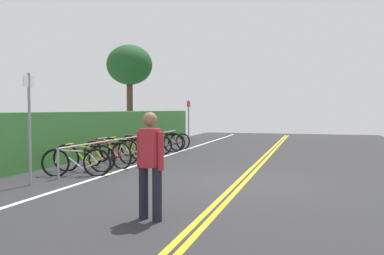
{
  "coord_description": "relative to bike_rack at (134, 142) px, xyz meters",
  "views": [
    {
      "loc": [
        -8.98,
        -1.5,
        1.62
      ],
      "look_at": [
        2.93,
        1.97,
        1.07
      ],
      "focal_mm": 38.65,
      "sensor_mm": 36.0,
      "label": 1
    }
  ],
  "objects": [
    {
      "name": "bicycle_2",
      "position": [
        -2.09,
        -0.11,
        -0.19
      ],
      "size": [
        0.66,
        1.78,
        0.77
      ],
      "color": "black",
      "rests_on": "ground_plane"
    },
    {
      "name": "bicycle_9",
      "position": [
        3.66,
        -0.09,
        -0.23
      ],
      "size": [
        0.6,
        1.64,
        0.69
      ],
      "color": "black",
      "rests_on": "ground_plane"
    },
    {
      "name": "bicycle_4",
      "position": [
        -0.45,
        0.1,
        -0.2
      ],
      "size": [
        0.46,
        1.75,
        0.76
      ],
      "color": "black",
      "rests_on": "ground_plane"
    },
    {
      "name": "bicycle_6",
      "position": [
        1.28,
        0.03,
        -0.22
      ],
      "size": [
        0.65,
        1.66,
        0.71
      ],
      "color": "black",
      "rests_on": "ground_plane"
    },
    {
      "name": "bicycle_0",
      "position": [
        -3.69,
        -0.14,
        -0.22
      ],
      "size": [
        0.62,
        1.65,
        0.72
      ],
      "color": "black",
      "rests_on": "ground_plane"
    },
    {
      "name": "sign_post_near",
      "position": [
        -5.05,
        0.13,
        0.87
      ],
      "size": [
        0.36,
        0.06,
        2.38
      ],
      "color": "gray",
      "rests_on": "ground_plane"
    },
    {
      "name": "bicycle_5",
      "position": [
        0.48,
        -0.01,
        -0.19
      ],
      "size": [
        0.58,
        1.71,
        0.77
      ],
      "color": "black",
      "rests_on": "ground_plane"
    },
    {
      "name": "hedge_backdrop",
      "position": [
        1.5,
        1.94,
        0.21
      ],
      "size": [
        17.47,
        1.12,
        1.54
      ],
      "primitive_type": "cube",
      "color": "#387533",
      "rests_on": "ground_plane"
    },
    {
      "name": "tree_mid",
      "position": [
        7.85,
        3.77,
        3.38
      ],
      "size": [
        2.43,
        2.43,
        5.06
      ],
      "color": "#473323",
      "rests_on": "ground_plane"
    },
    {
      "name": "bicycle_8",
      "position": [
        2.94,
        -0.05,
        -0.22
      ],
      "size": [
        0.48,
        1.7,
        0.72
      ],
      "color": "black",
      "rests_on": "ground_plane"
    },
    {
      "name": "centre_line_yellow_inner",
      "position": [
        -3.49,
        -4.2,
        -0.56
      ],
      "size": [
        34.41,
        0.1,
        0.0
      ],
      "primitive_type": "cube",
      "color": "gold",
      "rests_on": "ground_plane"
    },
    {
      "name": "bicycle_3",
      "position": [
        -1.19,
        0.13,
        -0.19
      ],
      "size": [
        0.46,
        1.8,
        0.78
      ],
      "color": "black",
      "rests_on": "ground_plane"
    },
    {
      "name": "bicycle_1",
      "position": [
        -2.98,
        0.07,
        -0.2
      ],
      "size": [
        0.46,
        1.71,
        0.75
      ],
      "color": "black",
      "rests_on": "ground_plane"
    },
    {
      "name": "bicycle_7",
      "position": [
        2.1,
        -0.11,
        -0.18
      ],
      "size": [
        0.64,
        1.72,
        0.79
      ],
      "color": "black",
      "rests_on": "ground_plane"
    },
    {
      "name": "bike_lane_stripe_white",
      "position": [
        -3.49,
        -0.76,
        -0.56
      ],
      "size": [
        34.41,
        0.12,
        0.0
      ],
      "primitive_type": "cube",
      "color": "white",
      "rests_on": "ground_plane"
    },
    {
      "name": "centre_line_yellow_outer",
      "position": [
        -3.49,
        -4.04,
        -0.56
      ],
      "size": [
        34.41,
        0.1,
        0.0
      ],
      "primitive_type": "cube",
      "color": "gold",
      "rests_on": "ground_plane"
    },
    {
      "name": "pedestrian",
      "position": [
        -6.9,
        -3.36,
        0.34
      ],
      "size": [
        0.32,
        0.47,
        1.58
      ],
      "color": "#1E1E2D",
      "rests_on": "ground_plane"
    },
    {
      "name": "ground_plane",
      "position": [
        -3.49,
        -4.12,
        -0.58
      ],
      "size": [
        38.23,
        11.14,
        0.05
      ],
      "primitive_type": "cube",
      "color": "#2B2B2D"
    },
    {
      "name": "sign_post_far",
      "position": [
        5.38,
        -0.26,
        0.68
      ],
      "size": [
        0.36,
        0.06,
        2.03
      ],
      "color": "gray",
      "rests_on": "ground_plane"
    },
    {
      "name": "bike_rack",
      "position": [
        0.0,
        0.0,
        0.0
      ],
      "size": [
        8.52,
        0.05,
        0.73
      ],
      "color": "#9EA0A5",
      "rests_on": "ground_plane"
    }
  ]
}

